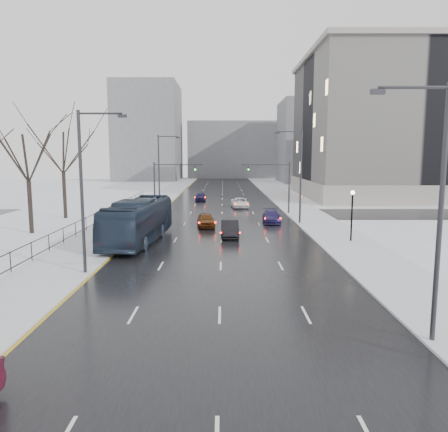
{
  "coord_description": "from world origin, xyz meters",
  "views": [
    {
      "loc": [
        0.17,
        -6.33,
        7.36
      ],
      "look_at": [
        0.23,
        28.45,
        2.5
      ],
      "focal_mm": 35.0,
      "sensor_mm": 36.0,
      "label": 1
    }
  ],
  "objects_px": {
    "bus": "(139,221)",
    "sedan_right_cross": "(240,203)",
    "no_uturn_sign": "(301,199)",
    "sedan_right_far": "(272,217)",
    "lamppost_r_mid": "(352,208)",
    "streetlight_r_near": "(435,202)",
    "tree_park_d": "(32,234)",
    "sedan_right_near": "(230,229)",
    "tree_park_e": "(66,219)",
    "streetlight_l_near": "(85,184)",
    "mast_signal_right": "(281,182)",
    "sedan_center_far": "(201,197)",
    "mast_signal_left": "(163,182)",
    "streetlight_r_mid": "(299,172)",
    "sedan_center_near": "(206,220)",
    "streetlight_l_far": "(161,168)"
  },
  "relations": [
    {
      "from": "sedan_center_far",
      "to": "streetlight_l_near",
      "type": "bearing_deg",
      "value": -96.31
    },
    {
      "from": "tree_park_d",
      "to": "sedan_center_far",
      "type": "height_order",
      "value": "tree_park_d"
    },
    {
      "from": "streetlight_r_mid",
      "to": "streetlight_l_far",
      "type": "distance_m",
      "value": 20.27
    },
    {
      "from": "tree_park_d",
      "to": "mast_signal_right",
      "type": "height_order",
      "value": "mast_signal_right"
    },
    {
      "from": "bus",
      "to": "sedan_right_cross",
      "type": "xyz_separation_m",
      "value": [
        9.5,
        24.56,
        -1.15
      ]
    },
    {
      "from": "mast_signal_left",
      "to": "no_uturn_sign",
      "type": "bearing_deg",
      "value": -13.6
    },
    {
      "from": "streetlight_l_near",
      "to": "sedan_right_far",
      "type": "height_order",
      "value": "streetlight_l_near"
    },
    {
      "from": "sedan_right_near",
      "to": "sedan_center_far",
      "type": "xyz_separation_m",
      "value": [
        -4.26,
        31.45,
        -0.07
      ]
    },
    {
      "from": "sedan_center_near",
      "to": "tree_park_d",
      "type": "bearing_deg",
      "value": -172.1
    },
    {
      "from": "tree_park_e",
      "to": "sedan_right_far",
      "type": "xyz_separation_m",
      "value": [
        23.65,
        -3.26,
        0.71
      ]
    },
    {
      "from": "streetlight_l_near",
      "to": "sedan_center_far",
      "type": "height_order",
      "value": "streetlight_l_near"
    },
    {
      "from": "mast_signal_left",
      "to": "streetlight_l_far",
      "type": "bearing_deg",
      "value": 101.87
    },
    {
      "from": "sedan_center_near",
      "to": "tree_park_e",
      "type": "bearing_deg",
      "value": 154.12
    },
    {
      "from": "streetlight_r_mid",
      "to": "sedan_center_near",
      "type": "bearing_deg",
      "value": -168.55
    },
    {
      "from": "streetlight_r_mid",
      "to": "tree_park_d",
      "type": "bearing_deg",
      "value": -166.99
    },
    {
      "from": "tree_park_e",
      "to": "sedan_center_near",
      "type": "bearing_deg",
      "value": -19.83
    },
    {
      "from": "mast_signal_right",
      "to": "no_uturn_sign",
      "type": "distance_m",
      "value": 4.77
    },
    {
      "from": "mast_signal_right",
      "to": "no_uturn_sign",
      "type": "height_order",
      "value": "mast_signal_right"
    },
    {
      "from": "tree_park_d",
      "to": "bus",
      "type": "bearing_deg",
      "value": -19.39
    },
    {
      "from": "mast_signal_right",
      "to": "sedan_center_far",
      "type": "xyz_separation_m",
      "value": [
        -10.83,
        15.85,
        -3.4
      ]
    },
    {
      "from": "streetlight_l_near",
      "to": "no_uturn_sign",
      "type": "height_order",
      "value": "streetlight_l_near"
    },
    {
      "from": "sedan_right_cross",
      "to": "sedan_center_far",
      "type": "height_order",
      "value": "same"
    },
    {
      "from": "sedan_center_near",
      "to": "sedan_center_far",
      "type": "xyz_separation_m",
      "value": [
        -1.88,
        25.83,
        -0.05
      ]
    },
    {
      "from": "streetlight_l_near",
      "to": "sedan_right_far",
      "type": "xyz_separation_m",
      "value": [
        13.61,
        20.74,
        -4.91
      ]
    },
    {
      "from": "sedan_right_cross",
      "to": "sedan_right_far",
      "type": "relative_size",
      "value": 1.05
    },
    {
      "from": "sedan_right_near",
      "to": "sedan_center_far",
      "type": "relative_size",
      "value": 1.15
    },
    {
      "from": "lamppost_r_mid",
      "to": "sedan_right_far",
      "type": "distance_m",
      "value": 12.3
    },
    {
      "from": "no_uturn_sign",
      "to": "sedan_center_far",
      "type": "relative_size",
      "value": 0.69
    },
    {
      "from": "mast_signal_right",
      "to": "no_uturn_sign",
      "type": "bearing_deg",
      "value": -64.89
    },
    {
      "from": "lamppost_r_mid",
      "to": "no_uturn_sign",
      "type": "height_order",
      "value": "lamppost_r_mid"
    },
    {
      "from": "sedan_center_near",
      "to": "sedan_right_near",
      "type": "bearing_deg",
      "value": -73.14
    },
    {
      "from": "no_uturn_sign",
      "to": "sedan_right_far",
      "type": "bearing_deg",
      "value": -139.05
    },
    {
      "from": "tree_park_e",
      "to": "sedan_center_near",
      "type": "xyz_separation_m",
      "value": [
        16.58,
        -5.98,
        0.76
      ]
    },
    {
      "from": "lamppost_r_mid",
      "to": "mast_signal_left",
      "type": "relative_size",
      "value": 0.66
    },
    {
      "from": "tree_park_e",
      "to": "streetlight_l_near",
      "type": "distance_m",
      "value": 26.61
    },
    {
      "from": "streetlight_l_near",
      "to": "sedan_right_cross",
      "type": "relative_size",
      "value": 2.07
    },
    {
      "from": "mast_signal_right",
      "to": "streetlight_l_far",
      "type": "bearing_deg",
      "value": 165.52
    },
    {
      "from": "sedan_right_near",
      "to": "tree_park_e",
      "type": "bearing_deg",
      "value": 148.22
    },
    {
      "from": "lamppost_r_mid",
      "to": "sedan_right_far",
      "type": "xyz_separation_m",
      "value": [
        -5.55,
        10.74,
        -2.23
      ]
    },
    {
      "from": "tree_park_e",
      "to": "sedan_right_cross",
      "type": "bearing_deg",
      "value": 27.46
    },
    {
      "from": "lamppost_r_mid",
      "to": "tree_park_d",
      "type": "bearing_deg",
      "value": 172.09
    },
    {
      "from": "tree_park_e",
      "to": "streetlight_r_mid",
      "type": "height_order",
      "value": "streetlight_r_mid"
    },
    {
      "from": "lamppost_r_mid",
      "to": "sedan_right_cross",
      "type": "bearing_deg",
      "value": 108.94
    },
    {
      "from": "streetlight_r_mid",
      "to": "sedan_center_near",
      "type": "xyz_separation_m",
      "value": [
        -9.78,
        -1.98,
        -4.86
      ]
    },
    {
      "from": "mast_signal_left",
      "to": "sedan_right_near",
      "type": "height_order",
      "value": "mast_signal_left"
    },
    {
      "from": "tree_park_d",
      "to": "sedan_right_cross",
      "type": "xyz_separation_m",
      "value": [
        20.3,
        20.76,
        0.71
      ]
    },
    {
      "from": "lamppost_r_mid",
      "to": "streetlight_r_near",
      "type": "bearing_deg",
      "value": -98.06
    },
    {
      "from": "lamppost_r_mid",
      "to": "sedan_right_cross",
      "type": "xyz_separation_m",
      "value": [
        -8.5,
        24.76,
        -2.23
      ]
    },
    {
      "from": "tree_park_d",
      "to": "sedan_center_far",
      "type": "distance_m",
      "value": 33.1
    },
    {
      "from": "mast_signal_left",
      "to": "sedan_center_far",
      "type": "bearing_deg",
      "value": 76.43
    }
  ]
}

